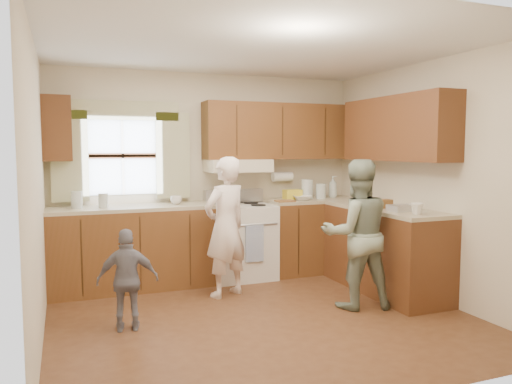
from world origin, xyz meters
name	(u,v)px	position (x,y,z in m)	size (l,w,h in m)	color
room	(262,185)	(0.00, 0.00, 1.25)	(3.80, 3.80, 3.80)	#4F2C18
kitchen_fixtures	(276,212)	(0.61, 1.08, 0.84)	(3.80, 2.25, 2.15)	#472A0F
stove	(241,240)	(0.30, 1.44, 0.47)	(0.76, 0.67, 1.07)	silver
woman_left	(226,227)	(-0.10, 0.79, 0.75)	(0.55, 0.36, 1.50)	white
woman_right	(357,234)	(1.00, -0.05, 0.74)	(0.72, 0.56, 1.48)	#2C4834
child	(128,280)	(-1.21, 0.11, 0.45)	(0.53, 0.22, 0.90)	gray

